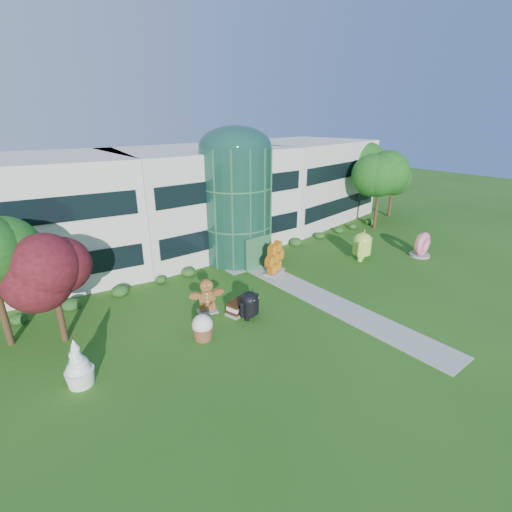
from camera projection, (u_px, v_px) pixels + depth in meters
ground at (341, 308)px, 24.95m from camera, size 140.00×140.00×0.00m
building at (201, 197)px, 36.47m from camera, size 46.00×15.00×9.30m
atrium at (236, 205)px, 31.99m from camera, size 6.00×6.00×9.80m
walkway at (319, 297)px, 26.41m from camera, size 2.40×20.00×0.04m
tree_red at (55, 294)px, 20.36m from camera, size 4.00×4.00×6.00m
trees_backdrop at (230, 211)px, 32.97m from camera, size 52.00×8.00×8.40m
android_green at (362, 244)px, 32.83m from camera, size 3.10×2.67×2.96m
android_black at (250, 303)px, 23.34m from camera, size 2.21×1.78×2.19m
donut at (421, 244)px, 33.79m from camera, size 2.30×1.22×2.32m
gingerbread at (207, 296)px, 24.08m from camera, size 2.73×1.71×2.36m
ice_cream_sandwich at (240, 306)px, 24.33m from camera, size 2.16×1.46×0.88m
honeycomb at (275, 259)px, 30.13m from camera, size 3.25×2.26×2.41m
froyo at (78, 363)px, 17.47m from camera, size 1.46×1.46×2.47m
cupcake at (202, 327)px, 21.29m from camera, size 1.70×1.70×1.56m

